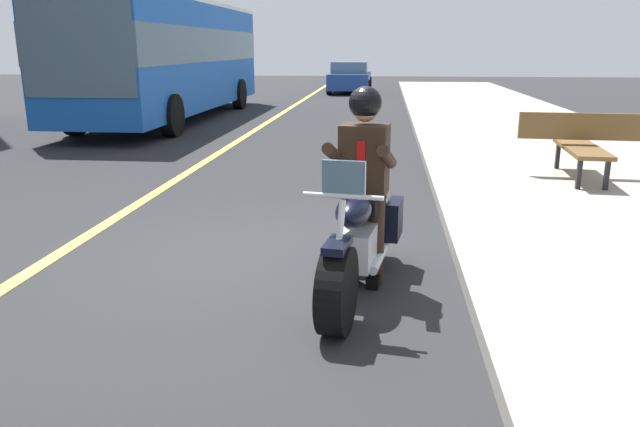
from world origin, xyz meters
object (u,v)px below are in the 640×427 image
object	(u,v)px
rider_main	(364,169)
car_silver	(350,77)
bench_sidewalk	(581,140)
motorcycle_main	(359,241)
bus_near	(170,53)

from	to	relation	value
rider_main	car_silver	size ratio (longest dim) A/B	0.38
bench_sidewalk	car_silver	bearing A→B (deg)	-166.81
car_silver	bench_sidewalk	xyz separation A→B (m)	(19.62, 4.60, 0.02)
motorcycle_main	bench_sidewalk	bearing A→B (deg)	144.97
rider_main	car_silver	world-z (taller)	rider_main
rider_main	bus_near	world-z (taller)	bus_near
rider_main	bench_sidewalk	bearing A→B (deg)	144.01
motorcycle_main	bench_sidewalk	xyz separation A→B (m)	(-4.44, 3.11, 0.26)
motorcycle_main	rider_main	xyz separation A→B (m)	(-0.19, 0.02, 0.58)
rider_main	bench_sidewalk	xyz separation A→B (m)	(-4.25, 3.09, -0.32)
bus_near	bench_sidewalk	world-z (taller)	bus_near
bench_sidewalk	motorcycle_main	bearing A→B (deg)	-35.03
motorcycle_main	rider_main	distance (m)	0.61
bus_near	bench_sidewalk	distance (m)	12.26
bus_near	bench_sidewalk	bearing A→B (deg)	48.23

